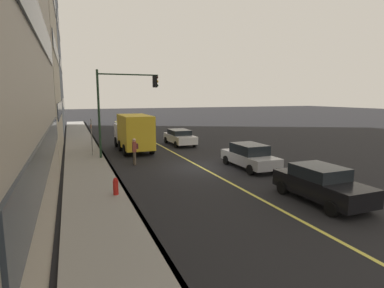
{
  "coord_description": "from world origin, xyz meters",
  "views": [
    {
      "loc": [
        -17.92,
        7.75,
        4.56
      ],
      "look_at": [
        -1.62,
        1.25,
        1.83
      ],
      "focal_mm": 28.77,
      "sensor_mm": 36.0,
      "label": 1
    }
  ],
  "objects_px": {
    "car_white": "(180,137)",
    "traffic_light_mast": "(121,99)",
    "car_silver": "(249,156)",
    "fire_hydrant": "(116,188)",
    "truck_yellow": "(134,132)",
    "street_sign_post": "(91,135)",
    "pedestrian_with_backpack": "(135,149)",
    "car_black": "(321,184)"
  },
  "relations": [
    {
      "from": "car_white",
      "to": "traffic_light_mast",
      "type": "height_order",
      "value": "traffic_light_mast"
    },
    {
      "from": "traffic_light_mast",
      "to": "car_silver",
      "type": "bearing_deg",
      "value": -132.24
    },
    {
      "from": "traffic_light_mast",
      "to": "fire_hydrant",
      "type": "relative_size",
      "value": 6.83
    },
    {
      "from": "truck_yellow",
      "to": "street_sign_post",
      "type": "height_order",
      "value": "truck_yellow"
    },
    {
      "from": "car_white",
      "to": "pedestrian_with_backpack",
      "type": "height_order",
      "value": "pedestrian_with_backpack"
    },
    {
      "from": "car_white",
      "to": "car_silver",
      "type": "height_order",
      "value": "car_silver"
    },
    {
      "from": "pedestrian_with_backpack",
      "to": "fire_hydrant",
      "type": "distance_m",
      "value": 6.83
    },
    {
      "from": "truck_yellow",
      "to": "street_sign_post",
      "type": "relative_size",
      "value": 2.29
    },
    {
      "from": "traffic_light_mast",
      "to": "truck_yellow",
      "type": "bearing_deg",
      "value": -27.08
    },
    {
      "from": "car_silver",
      "to": "fire_hydrant",
      "type": "height_order",
      "value": "car_silver"
    },
    {
      "from": "car_silver",
      "to": "street_sign_post",
      "type": "bearing_deg",
      "value": 50.27
    },
    {
      "from": "car_white",
      "to": "car_silver",
      "type": "distance_m",
      "value": 10.74
    },
    {
      "from": "car_black",
      "to": "truck_yellow",
      "type": "relative_size",
      "value": 0.67
    },
    {
      "from": "fire_hydrant",
      "to": "car_white",
      "type": "bearing_deg",
      "value": -30.13
    },
    {
      "from": "car_black",
      "to": "truck_yellow",
      "type": "height_order",
      "value": "truck_yellow"
    },
    {
      "from": "pedestrian_with_backpack",
      "to": "fire_hydrant",
      "type": "bearing_deg",
      "value": 161.54
    },
    {
      "from": "car_silver",
      "to": "car_black",
      "type": "bearing_deg",
      "value": 175.4
    },
    {
      "from": "car_white",
      "to": "car_black",
      "type": "xyz_separation_m",
      "value": [
        -17.28,
        -0.42,
        0.04
      ]
    },
    {
      "from": "fire_hydrant",
      "to": "street_sign_post",
      "type": "bearing_deg",
      "value": 1.69
    },
    {
      "from": "car_white",
      "to": "car_silver",
      "type": "bearing_deg",
      "value": -174.92
    },
    {
      "from": "pedestrian_with_backpack",
      "to": "car_white",
      "type": "bearing_deg",
      "value": -38.9
    },
    {
      "from": "pedestrian_with_backpack",
      "to": "fire_hydrant",
      "type": "relative_size",
      "value": 1.91
    },
    {
      "from": "car_white",
      "to": "pedestrian_with_backpack",
      "type": "relative_size",
      "value": 2.59
    },
    {
      "from": "street_sign_post",
      "to": "traffic_light_mast",
      "type": "bearing_deg",
      "value": -120.06
    },
    {
      "from": "car_silver",
      "to": "traffic_light_mast",
      "type": "relative_size",
      "value": 0.71
    },
    {
      "from": "traffic_light_mast",
      "to": "street_sign_post",
      "type": "relative_size",
      "value": 2.21
    },
    {
      "from": "traffic_light_mast",
      "to": "fire_hydrant",
      "type": "height_order",
      "value": "traffic_light_mast"
    },
    {
      "from": "car_black",
      "to": "truck_yellow",
      "type": "distance_m",
      "value": 16.32
    },
    {
      "from": "car_silver",
      "to": "pedestrian_with_backpack",
      "type": "distance_m",
      "value": 7.58
    },
    {
      "from": "traffic_light_mast",
      "to": "street_sign_post",
      "type": "distance_m",
      "value": 3.63
    },
    {
      "from": "car_silver",
      "to": "street_sign_post",
      "type": "height_order",
      "value": "street_sign_post"
    },
    {
      "from": "car_white",
      "to": "truck_yellow",
      "type": "xyz_separation_m",
      "value": [
        -1.81,
        4.7,
        0.85
      ]
    },
    {
      "from": "car_silver",
      "to": "car_black",
      "type": "distance_m",
      "value": 6.6
    },
    {
      "from": "fire_hydrant",
      "to": "pedestrian_with_backpack",
      "type": "bearing_deg",
      "value": -18.46
    },
    {
      "from": "car_black",
      "to": "traffic_light_mast",
      "type": "height_order",
      "value": "traffic_light_mast"
    },
    {
      "from": "car_white",
      "to": "truck_yellow",
      "type": "bearing_deg",
      "value": 111.01
    },
    {
      "from": "car_silver",
      "to": "car_black",
      "type": "height_order",
      "value": "car_black"
    },
    {
      "from": "truck_yellow",
      "to": "traffic_light_mast",
      "type": "bearing_deg",
      "value": 152.92
    },
    {
      "from": "car_white",
      "to": "pedestrian_with_backpack",
      "type": "distance_m",
      "value": 9.04
    },
    {
      "from": "car_silver",
      "to": "truck_yellow",
      "type": "bearing_deg",
      "value": 32.45
    },
    {
      "from": "car_black",
      "to": "fire_hydrant",
      "type": "bearing_deg",
      "value": 65.3
    },
    {
      "from": "traffic_light_mast",
      "to": "fire_hydrant",
      "type": "bearing_deg",
      "value": 168.75
    }
  ]
}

